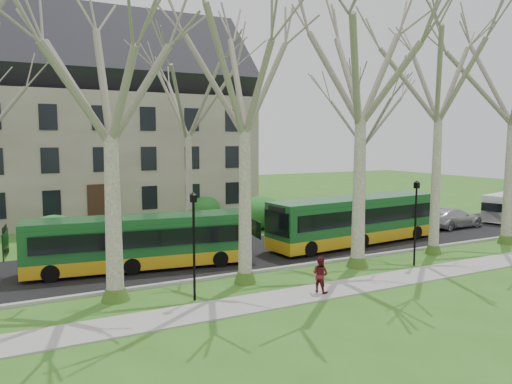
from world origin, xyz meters
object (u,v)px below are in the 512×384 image
van_a (506,208)px  pedestrian_b (320,274)px  bus_follow (356,220)px  sedan (453,218)px  bus_lead (140,242)px

van_a → pedestrian_b: 24.85m
van_a → pedestrian_b: bearing=-175.0°
bus_follow → pedestrian_b: bearing=-142.4°
bus_follow → pedestrian_b: 10.33m
bus_follow → van_a: (15.88, 1.27, -0.41)m
pedestrian_b → sedan: bearing=-87.8°
pedestrian_b → bus_lead: bearing=14.9°
bus_lead → bus_follow: bearing=6.1°
sedan → pedestrian_b: bearing=112.7°
sedan → van_a: bearing=-92.7°
van_a → pedestrian_b: van_a is taller
bus_lead → pedestrian_b: (5.72, -7.31, -0.60)m
bus_lead → van_a: bus_lead is taller
bus_lead → pedestrian_b: bus_lead is taller
bus_follow → sedan: bearing=2.1°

